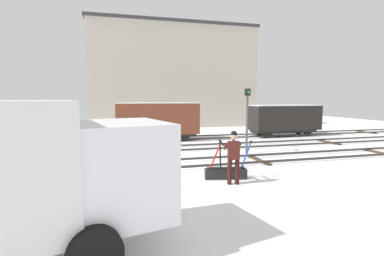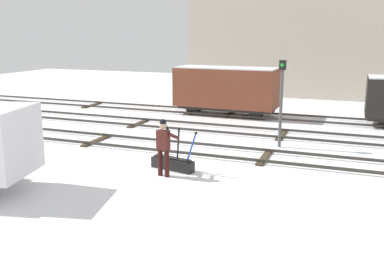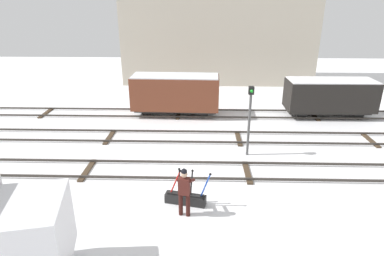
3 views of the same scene
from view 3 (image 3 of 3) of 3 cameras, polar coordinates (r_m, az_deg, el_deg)
name	(u,v)px [view 3 (image 3 of 3)]	position (r m, az deg, el deg)	size (l,w,h in m)	color
ground_plane	(167,172)	(14.57, -4.39, -7.63)	(60.00, 60.00, 0.00)	white
track_main_line	(167,170)	(14.52, -4.41, -7.27)	(44.00, 1.94, 0.18)	#38332D
track_siding_near	(174,137)	(17.86, -3.21, -1.50)	(44.00, 1.94, 0.18)	#38332D
track_siding_far	(178,113)	(21.49, -2.37, 2.58)	(44.00, 1.94, 0.18)	#38332D
switch_lever_frame	(186,198)	(12.38, -1.11, -11.99)	(1.72, 0.67, 1.45)	black
rail_worker	(184,189)	(11.38, -1.33, -10.53)	(0.64, 0.75, 1.84)	#351511
signal_post	(250,114)	(15.47, 10.00, 2.48)	(0.24, 0.32, 3.41)	#4C4C4C
apartment_building	(218,22)	(30.58, 4.55, 17.92)	(16.90, 5.34, 10.35)	beige
freight_car_near_switch	(175,93)	(21.09, -2.89, 6.13)	(5.57, 2.18, 2.62)	#2D2B28
freight_car_mid_siding	(330,96)	(22.58, 22.82, 5.20)	(5.42, 2.08, 2.39)	#2D2B28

